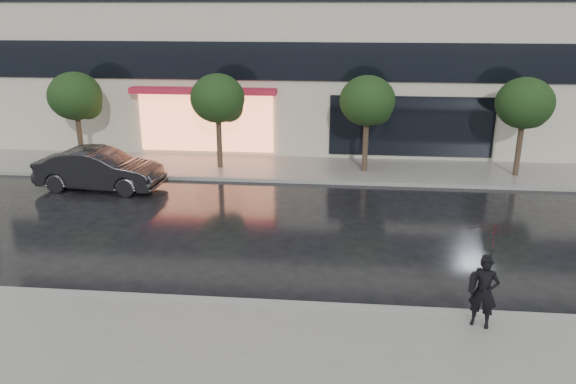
# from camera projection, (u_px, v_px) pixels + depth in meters

# --- Properties ---
(ground) EXTENTS (120.00, 120.00, 0.00)m
(ground) POSITION_uv_depth(u_px,v_px,m) (255.00, 286.00, 13.87)
(ground) COLOR black
(ground) RESTS_ON ground
(sidewalk_near) EXTENTS (60.00, 4.50, 0.12)m
(sidewalk_near) POSITION_uv_depth(u_px,v_px,m) (229.00, 363.00, 10.78)
(sidewalk_near) COLOR slate
(sidewalk_near) RESTS_ON ground
(sidewalk_far) EXTENTS (60.00, 3.50, 0.12)m
(sidewalk_far) POSITION_uv_depth(u_px,v_px,m) (292.00, 168.00, 23.52)
(sidewalk_far) COLOR slate
(sidewalk_far) RESTS_ON ground
(curb_near) EXTENTS (60.00, 0.25, 0.14)m
(curb_near) POSITION_uv_depth(u_px,v_px,m) (248.00, 304.00, 12.90)
(curb_near) COLOR gray
(curb_near) RESTS_ON ground
(curb_far) EXTENTS (60.00, 0.25, 0.14)m
(curb_far) POSITION_uv_depth(u_px,v_px,m) (288.00, 181.00, 21.86)
(curb_far) COLOR gray
(curb_far) RESTS_ON ground
(tree_far_west) EXTENTS (2.20, 2.20, 3.99)m
(tree_far_west) POSITION_uv_depth(u_px,v_px,m) (77.00, 98.00, 23.22)
(tree_far_west) COLOR #33261C
(tree_far_west) RESTS_ON ground
(tree_mid_west) EXTENTS (2.20, 2.20, 3.99)m
(tree_mid_west) POSITION_uv_depth(u_px,v_px,m) (219.00, 100.00, 22.67)
(tree_mid_west) COLOR #33261C
(tree_mid_west) RESTS_ON ground
(tree_mid_east) EXTENTS (2.20, 2.20, 3.99)m
(tree_mid_east) POSITION_uv_depth(u_px,v_px,m) (369.00, 102.00, 22.12)
(tree_mid_east) COLOR #33261C
(tree_mid_east) RESTS_ON ground
(tree_far_east) EXTENTS (2.20, 2.20, 3.99)m
(tree_far_east) POSITION_uv_depth(u_px,v_px,m) (526.00, 105.00, 21.57)
(tree_far_east) COLOR #33261C
(tree_far_east) RESTS_ON ground
(parked_car) EXTENTS (4.75, 1.95, 1.53)m
(parked_car) POSITION_uv_depth(u_px,v_px,m) (100.00, 169.00, 20.86)
(parked_car) COLOR black
(parked_car) RESTS_ON ground
(pedestrian_with_umbrella) EXTENTS (1.26, 1.27, 2.33)m
(pedestrian_with_umbrella) POSITION_uv_depth(u_px,v_px,m) (490.00, 259.00, 11.43)
(pedestrian_with_umbrella) COLOR black
(pedestrian_with_umbrella) RESTS_ON sidewalk_near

